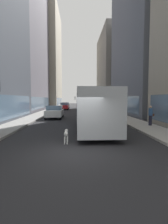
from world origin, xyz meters
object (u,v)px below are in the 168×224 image
car_white_van (55,112)px  dalmatian_dog (66,134)px  car_blue_hatchback (86,104)px  pedestrian_with_handbag (151,115)px  car_black_suv (66,105)px  car_red_coupe (64,106)px  transit_bus (92,107)px  car_grey_wagon (83,107)px

car_white_van → dalmatian_dog: car_white_van is taller
car_white_van → car_blue_hatchback: 33.09m
dalmatian_dog → pedestrian_with_handbag: 8.69m
car_black_suv → car_red_coupe: same height
car_blue_hatchback → car_red_coupe: same height
car_blue_hatchback → dalmatian_dog: car_blue_hatchback is taller
dalmatian_dog → pedestrian_with_handbag: pedestrian_with_handbag is taller
car_white_van → car_red_coupe: bearing=90.0°
car_black_suv → transit_bus: bearing=-82.4°
car_grey_wagon → dalmatian_dog: 27.74m
car_white_van → car_grey_wagon: 15.63m
transit_bus → dalmatian_dog: 5.55m
car_black_suv → car_white_van: bearing=-90.0°
transit_bus → car_white_van: bearing=118.1°
car_red_coupe → dalmatian_dog: size_ratio=4.26×
car_grey_wagon → car_blue_hatchback: bearing=84.8°
car_grey_wagon → pedestrian_with_handbag: bearing=-77.4°
transit_bus → car_black_suv: bearing=97.6°
transit_bus → car_blue_hatchback: transit_bus is taller
car_blue_hatchback → car_black_suv: 11.67m
car_white_van → car_black_suv: size_ratio=1.12×
car_blue_hatchback → car_grey_wagon: 17.58m
transit_bus → pedestrian_with_handbag: size_ratio=6.82×
car_blue_hatchback → car_grey_wagon: bearing=-95.2°
car_red_coupe → pedestrian_with_handbag: pedestrian_with_handbag is taller
car_blue_hatchback → car_grey_wagon: size_ratio=0.97×
car_black_suv → car_red_coupe: 4.41m
car_red_coupe → pedestrian_with_handbag: bearing=-70.3°
car_blue_hatchback → car_black_suv: same height
car_blue_hatchback → car_red_coupe: (-5.60, -14.64, 0.00)m
car_white_van → car_black_suv: bearing=90.0°
car_black_suv → pedestrian_with_handbag: bearing=-73.1°
car_grey_wagon → pedestrian_with_handbag: size_ratio=2.40×
pedestrian_with_handbag → car_red_coupe: bearing=109.7°
car_grey_wagon → car_red_coupe: bearing=144.4°
car_blue_hatchback → car_grey_wagon: same height
car_black_suv → car_grey_wagon: bearing=-61.2°
car_white_van → pedestrian_with_handbag: size_ratio=2.64×
dalmatian_dog → car_black_suv: bearing=93.5°
car_black_suv → dalmatian_dog: (2.12, -34.95, -0.31)m
car_white_van → car_blue_hatchback: bearing=80.3°
pedestrian_with_handbag → car_black_suv: bearing=106.9°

